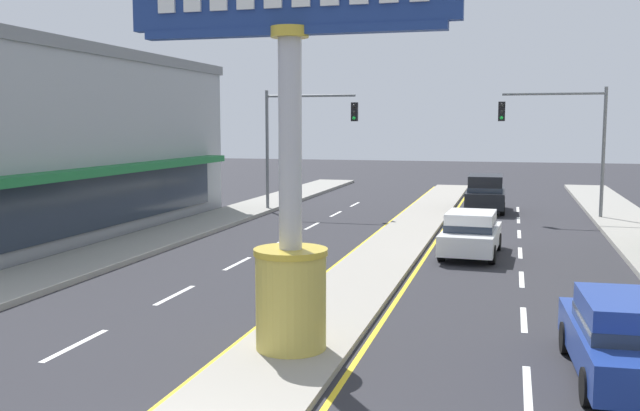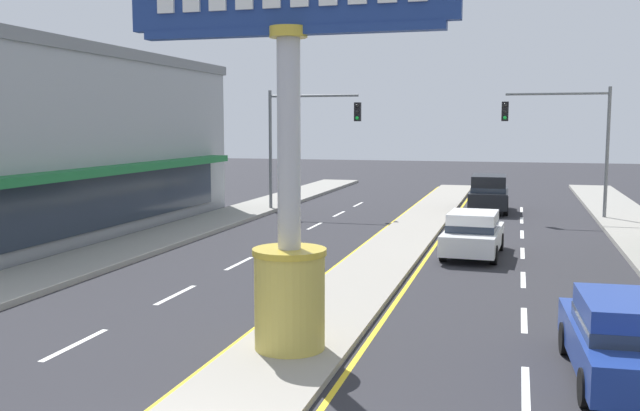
# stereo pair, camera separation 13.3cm
# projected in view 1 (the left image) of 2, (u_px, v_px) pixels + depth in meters

# --- Properties ---
(median_strip) EXTENTS (2.25, 52.00, 0.14)m
(median_strip) POSITION_uv_depth(u_px,v_px,m) (395.00, 245.00, 25.85)
(median_strip) COLOR gray
(median_strip) RESTS_ON ground
(sidewalk_left) EXTENTS (2.78, 60.00, 0.18)m
(sidewalk_left) POSITION_uv_depth(u_px,v_px,m) (144.00, 243.00, 26.31)
(sidewalk_left) COLOR gray
(sidewalk_left) RESTS_ON ground
(lane_markings) EXTENTS (8.99, 52.00, 0.01)m
(lane_markings) POSITION_uv_depth(u_px,v_px,m) (389.00, 253.00, 24.56)
(lane_markings) COLOR silver
(lane_markings) RESTS_ON ground
(district_sign) EXTENTS (6.33, 1.44, 7.72)m
(district_sign) POSITION_uv_depth(u_px,v_px,m) (290.00, 162.00, 13.33)
(district_sign) COLOR gold
(district_sign) RESTS_ON median_strip
(storefront_left) EXTENTS (10.13, 22.24, 7.54)m
(storefront_left) POSITION_uv_depth(u_px,v_px,m) (11.00, 142.00, 28.69)
(storefront_left) COLOR #999EA3
(storefront_left) RESTS_ON ground
(traffic_light_left_side) EXTENTS (4.86, 0.46, 6.20)m
(traffic_light_left_side) POSITION_uv_depth(u_px,v_px,m) (300.00, 129.00, 35.60)
(traffic_light_left_side) COLOR slate
(traffic_light_left_side) RESTS_ON ground
(traffic_light_right_side) EXTENTS (4.86, 0.46, 6.20)m
(traffic_light_right_side) POSITION_uv_depth(u_px,v_px,m) (564.00, 129.00, 32.93)
(traffic_light_right_side) COLOR slate
(traffic_light_right_side) RESTS_ON ground
(sedan_near_right_lane) EXTENTS (2.02, 4.39, 1.53)m
(sedan_near_right_lane) POSITION_uv_depth(u_px,v_px,m) (627.00, 338.00, 12.26)
(sedan_near_right_lane) COLOR navy
(sedan_near_right_lane) RESTS_ON ground
(suv_far_right_lane) EXTENTS (2.01, 4.62, 1.90)m
(suv_far_right_lane) POSITION_uv_depth(u_px,v_px,m) (485.00, 193.00, 36.26)
(suv_far_right_lane) COLOR black
(suv_far_right_lane) RESTS_ON ground
(sedan_near_left_lane) EXTENTS (1.99, 4.38, 1.53)m
(sedan_near_left_lane) POSITION_uv_depth(u_px,v_px,m) (471.00, 233.00, 24.08)
(sedan_near_left_lane) COLOR white
(sedan_near_left_lane) RESTS_ON ground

